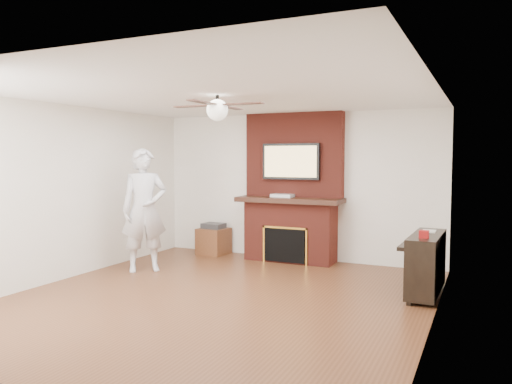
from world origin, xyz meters
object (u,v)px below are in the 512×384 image
at_px(fireplace, 292,202).
at_px(side_table, 214,240).
at_px(person, 144,210).
at_px(piano, 426,262).

height_order(fireplace, side_table, fireplace).
distance_m(person, piano, 4.13).
xyz_separation_m(fireplace, side_table, (-1.48, -0.07, -0.74)).
bearing_deg(person, piano, -38.62).
bearing_deg(fireplace, person, -136.50).
height_order(person, side_table, person).
relative_size(fireplace, side_table, 4.47).
xyz_separation_m(side_table, piano, (3.79, -1.23, 0.16)).
relative_size(person, piano, 1.57).
bearing_deg(piano, fireplace, 152.30).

